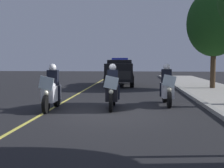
% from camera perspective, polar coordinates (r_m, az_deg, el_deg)
% --- Properties ---
extents(ground_plane, '(80.00, 80.00, 0.00)m').
position_cam_1_polar(ground_plane, '(10.09, -0.69, -5.76)').
color(ground_plane, black).
extents(curb_strip, '(48.00, 0.24, 0.15)m').
position_cam_1_polar(curb_strip, '(10.41, 20.31, -5.31)').
color(curb_strip, '#9E9B93').
rests_on(curb_strip, ground).
extents(lane_stripe_center, '(48.00, 0.12, 0.01)m').
position_cam_1_polar(lane_stripe_center, '(10.54, -13.00, -5.41)').
color(lane_stripe_center, '#E0D14C').
rests_on(lane_stripe_center, ground).
extents(police_motorcycle_lead_left, '(2.14, 0.57, 1.72)m').
position_cam_1_polar(police_motorcycle_lead_left, '(10.82, -11.99, -1.42)').
color(police_motorcycle_lead_left, black).
rests_on(police_motorcycle_lead_left, ground).
extents(police_motorcycle_lead_right, '(2.14, 0.57, 1.72)m').
position_cam_1_polar(police_motorcycle_lead_right, '(10.87, 0.07, -1.29)').
color(police_motorcycle_lead_right, black).
rests_on(police_motorcycle_lead_right, ground).
extents(police_motorcycle_trailing, '(2.14, 0.57, 1.72)m').
position_cam_1_polar(police_motorcycle_trailing, '(11.95, 10.92, -0.83)').
color(police_motorcycle_trailing, black).
rests_on(police_motorcycle_trailing, ground).
extents(police_suv, '(4.94, 2.16, 2.05)m').
position_cam_1_polar(police_suv, '(21.19, 1.57, 2.59)').
color(police_suv, black).
rests_on(police_suv, ground).
extents(tree_far_back, '(3.41, 3.41, 6.22)m').
position_cam_1_polar(tree_far_back, '(19.39, 19.79, 11.40)').
color(tree_far_back, '#42301E').
rests_on(tree_far_back, sidewalk_strip).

